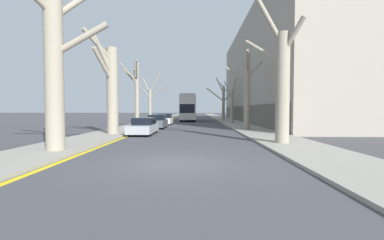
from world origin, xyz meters
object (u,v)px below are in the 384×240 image
Objects in this scene: street_tree_left_2 at (136,92)px; parked_car_0 at (144,126)px; street_tree_right_1 at (247,90)px; street_tree_right_3 at (223,101)px; street_tree_right_0 at (281,82)px; parked_car_1 at (157,122)px; street_tree_left_0 at (53,56)px; double_decker_bus at (188,106)px; street_tree_left_3 at (150,103)px; street_tree_left_1 at (111,86)px; street_tree_right_2 at (232,104)px; parked_car_2 at (165,119)px.

parked_car_0 is at bearing -72.60° from street_tree_left_2.
street_tree_right_1 is 0.94× the size of street_tree_right_3.
street_tree_right_0 reaches higher than parked_car_1.
street_tree_right_0 is (11.12, 2.87, -0.86)m from street_tree_left_0.
street_tree_left_0 is 1.33× the size of street_tree_right_1.
street_tree_right_3 is 0.73× the size of double_decker_bus.
double_decker_bus reaches higher than parked_car_1.
street_tree_left_3 is at bearing 136.00° from street_tree_right_1.
street_tree_right_1 is at bearing -73.22° from double_decker_bus.
street_tree_right_1 reaches higher than street_tree_left_2.
street_tree_left_0 is 1.36× the size of street_tree_left_2.
street_tree_left_2 is (-0.00, 8.20, 0.08)m from street_tree_left_1.
street_tree_left_0 reaches higher than street_tree_right_2.
street_tree_right_0 is 1.91× the size of parked_car_1.
street_tree_left_0 is at bearing -98.47° from double_decker_bus.
street_tree_right_3 is 20.50m from parked_car_1.
street_tree_right_3 is at bearing 43.57° from street_tree_left_3.
street_tree_left_2 reaches higher than parked_car_0.
street_tree_right_0 is 0.76× the size of double_decker_bus.
parked_car_1 is (-8.85, 2.66, -3.14)m from street_tree_right_1.
street_tree_right_1 is at bearing -45.66° from parked_car_2.
double_decker_bus is 18.11m from parked_car_1.
parked_car_1 is at bearing 81.59° from street_tree_left_0.
street_tree_left_2 is at bearing 107.40° from parked_car_0.
street_tree_left_2 is at bearing 162.49° from parked_car_1.
street_tree_right_2 is at bearing 54.42° from street_tree_left_1.
street_tree_right_1 is 1.77× the size of parked_car_2.
street_tree_right_1 is 9.76m from parked_car_1.
street_tree_left_0 is at bearing -89.74° from street_tree_left_2.
street_tree_left_0 reaches higher than street_tree_right_1.
street_tree_left_3 is 3.46m from parked_car_2.
street_tree_right_2 is (11.18, 23.65, -1.58)m from street_tree_left_0.
street_tree_right_2 is 11.41m from double_decker_bus.
street_tree_left_1 is at bearing -156.76° from street_tree_right_1.
double_decker_bus is at bearing 123.10° from street_tree_right_2.
street_tree_right_3 is at bearing 66.72° from street_tree_left_1.
parked_car_2 is (-8.85, 18.92, -2.82)m from street_tree_right_0.
street_tree_left_0 is 1.24× the size of street_tree_left_1.
parked_car_1 is (2.15, -7.96, -2.22)m from street_tree_left_3.
parked_car_1 is (-8.85, 12.52, -2.82)m from street_tree_right_0.
street_tree_right_1 is 1.73× the size of parked_car_1.
street_tree_right_0 reaches higher than street_tree_right_2.
street_tree_left_2 reaches higher than parked_car_2.
street_tree_right_3 is at bearing 4.79° from double_decker_bus.
street_tree_left_3 is (0.20, 7.22, -0.95)m from street_tree_left_2.
street_tree_right_2 is 1.36× the size of parked_car_0.
street_tree_right_2 is 10.09m from street_tree_right_3.
street_tree_left_1 is 1.27× the size of street_tree_right_2.
street_tree_right_1 is at bearing 23.24° from street_tree_left_1.
double_decker_bus reaches higher than parked_car_0.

